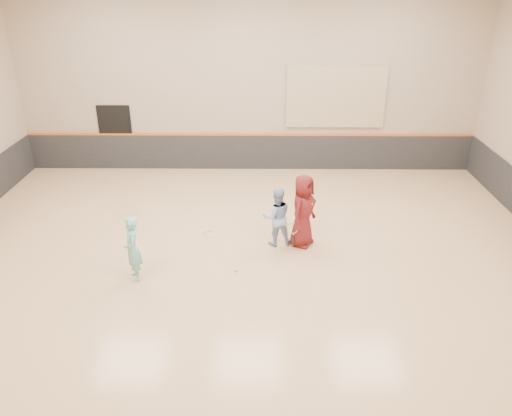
{
  "coord_description": "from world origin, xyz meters",
  "views": [
    {
      "loc": [
        0.37,
        -10.16,
        6.18
      ],
      "look_at": [
        0.27,
        0.4,
        1.15
      ],
      "focal_mm": 35.0,
      "sensor_mm": 36.0,
      "label": 1
    }
  ],
  "objects_px": {
    "girl": "(133,249)",
    "young_man": "(303,211)",
    "instructor": "(277,217)",
    "spare_racket": "(209,232)"
  },
  "relations": [
    {
      "from": "girl",
      "to": "young_man",
      "type": "xyz_separation_m",
      "value": [
        3.79,
        1.59,
        0.17
      ]
    },
    {
      "from": "girl",
      "to": "instructor",
      "type": "bearing_deg",
      "value": 99.25
    },
    {
      "from": "spare_racket",
      "to": "instructor",
      "type": "bearing_deg",
      "value": -15.8
    },
    {
      "from": "girl",
      "to": "spare_racket",
      "type": "height_order",
      "value": "girl"
    },
    {
      "from": "girl",
      "to": "instructor",
      "type": "relative_size",
      "value": 1.0
    },
    {
      "from": "instructor",
      "to": "spare_racket",
      "type": "relative_size",
      "value": 2.35
    },
    {
      "from": "girl",
      "to": "young_man",
      "type": "bearing_deg",
      "value": 95.21
    },
    {
      "from": "young_man",
      "to": "spare_racket",
      "type": "distance_m",
      "value": 2.57
    },
    {
      "from": "instructor",
      "to": "spare_racket",
      "type": "height_order",
      "value": "instructor"
    },
    {
      "from": "girl",
      "to": "instructor",
      "type": "height_order",
      "value": "girl"
    }
  ]
}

